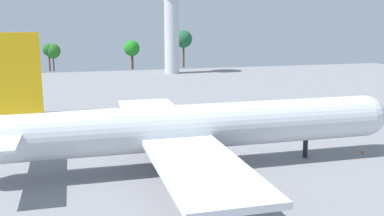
% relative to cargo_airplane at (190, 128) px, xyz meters
% --- Properties ---
extents(ground_plane, '(238.50, 238.50, 0.00)m').
position_rel_cargo_airplane_xyz_m(ground_plane, '(0.21, 0.00, -5.67)').
color(ground_plane, gray).
extents(cargo_airplane, '(59.62, 50.54, 18.58)m').
position_rel_cargo_airplane_xyz_m(cargo_airplane, '(0.00, 0.00, 0.00)').
color(cargo_airplane, silver).
rests_on(cargo_airplane, ground_plane).
extents(safety_cone_nose, '(0.44, 0.44, 0.63)m').
position_rel_cargo_airplane_xyz_m(safety_cone_nose, '(27.04, -0.43, -5.35)').
color(safety_cone_nose, orange).
rests_on(safety_cone_nose, ground_plane).
extents(control_tower, '(10.24, 10.24, 34.15)m').
position_rel_cargo_airplane_xyz_m(control_tower, '(20.93, 105.66, 14.76)').
color(control_tower, silver).
rests_on(control_tower, ground_plane).
extents(tree_line_backdrop, '(59.42, 7.23, 15.42)m').
position_rel_cargo_airplane_xyz_m(tree_line_backdrop, '(7.30, 124.04, 3.85)').
color(tree_line_backdrop, '#51381E').
rests_on(tree_line_backdrop, ground_plane).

